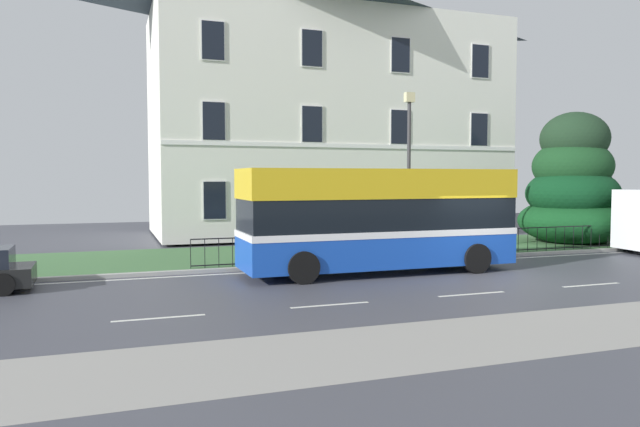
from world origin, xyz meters
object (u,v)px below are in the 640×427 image
object	(u,v)px
street_lamp_post	(409,162)
evergreen_tree	(573,189)
single_decker_bus	(379,219)
georgian_townhouse	(326,112)

from	to	relation	value
street_lamp_post	evergreen_tree	bearing A→B (deg)	9.46
single_decker_bus	street_lamp_post	xyz separation A→B (m)	(2.54, 2.74, 1.92)
georgian_townhouse	single_decker_bus	world-z (taller)	georgian_townhouse
georgian_townhouse	street_lamp_post	bearing A→B (deg)	-93.56
evergreen_tree	single_decker_bus	distance (m)	12.58
evergreen_tree	single_decker_bus	bearing A→B (deg)	-160.05
georgian_townhouse	street_lamp_post	size ratio (longest dim) A/B	3.07
evergreen_tree	single_decker_bus	size ratio (longest dim) A/B	0.68
georgian_townhouse	evergreen_tree	xyz separation A→B (m)	(8.59, -9.33, -4.19)
single_decker_bus	georgian_townhouse	bearing A→B (deg)	76.78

